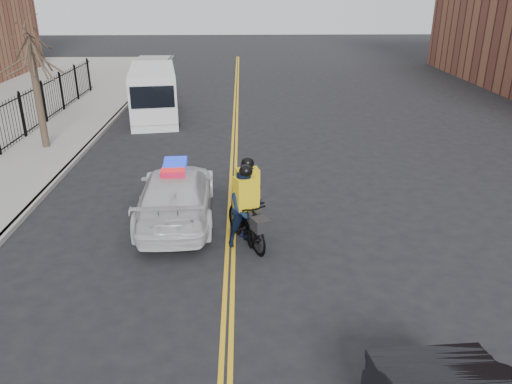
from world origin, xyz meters
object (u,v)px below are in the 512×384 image
at_px(cyclist_far, 246,214).
at_px(cyclist_near, 248,208).
at_px(police_cruiser, 176,194).
at_px(cargo_van, 154,95).

bearing_deg(cyclist_far, cyclist_near, 60.13).
height_order(police_cruiser, cyclist_far, cyclist_far).
relative_size(cargo_van, cyclist_far, 2.76).
bearing_deg(cyclist_near, police_cruiser, 139.59).
distance_m(cargo_van, cyclist_near, 13.43).
relative_size(cyclist_near, cyclist_far, 1.06).
relative_size(cargo_van, cyclist_near, 2.60).
relative_size(police_cruiser, cyclist_near, 2.21).
xyz_separation_m(cargo_van, cyclist_near, (4.47, -12.65, -0.43)).
distance_m(cargo_van, cyclist_far, 13.94).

